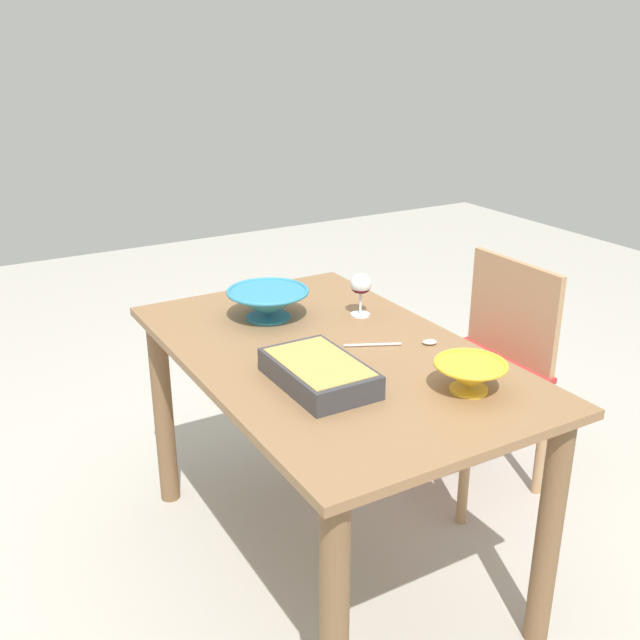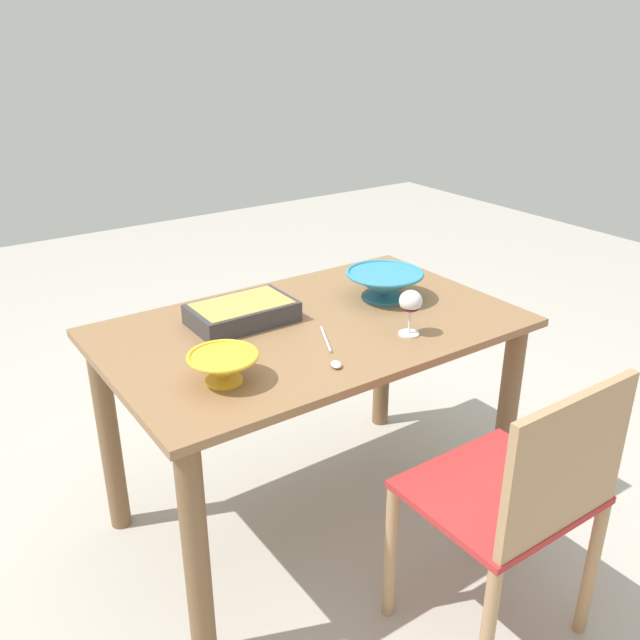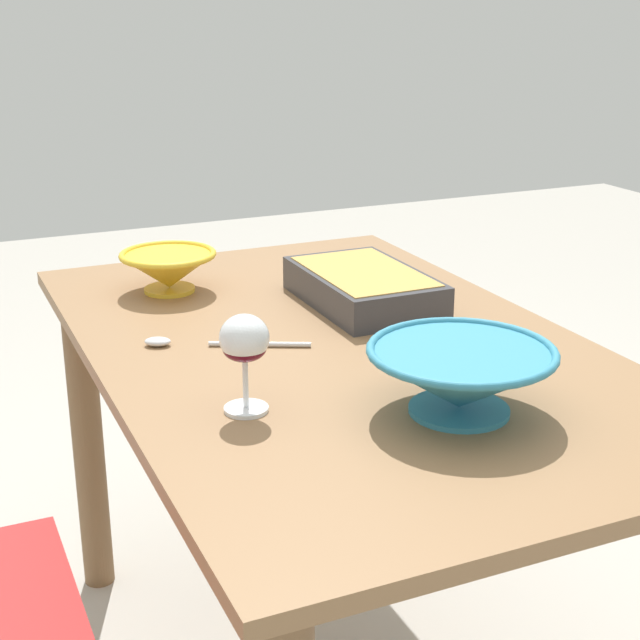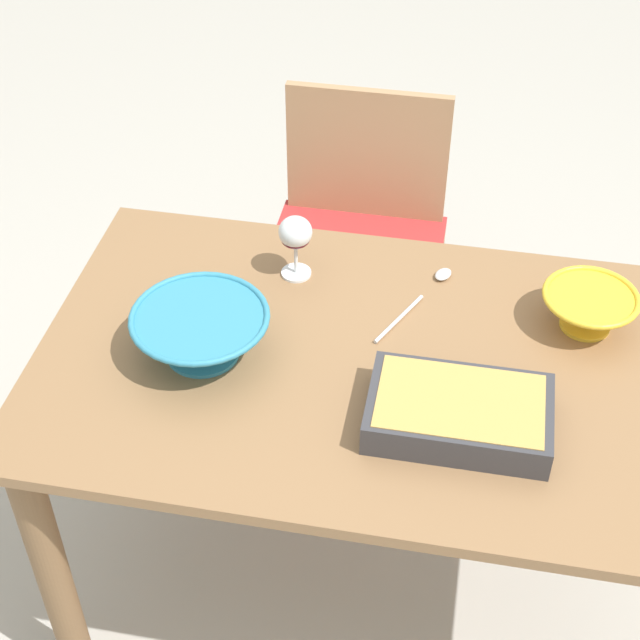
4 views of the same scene
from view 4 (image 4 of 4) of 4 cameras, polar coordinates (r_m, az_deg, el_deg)
The scene contains 8 objects.
ground_plane at distance 2.44m, azimuth 2.46°, elevation -15.03°, with size 8.00×8.00×0.00m, color #B2ADA3.
dining_table at distance 1.97m, azimuth 2.96°, elevation -5.29°, with size 1.30×0.80×0.74m.
chair at distance 2.62m, azimuth 2.28°, elevation 5.14°, with size 0.45×0.40×0.84m.
wine_glass at distance 2.01m, azimuth -1.44°, elevation 4.93°, with size 0.07×0.07×0.14m.
casserole_dish at distance 1.74m, azimuth 8.12°, elevation -5.32°, with size 0.32×0.20×0.07m.
mixing_bowl at distance 1.86m, azimuth -6.96°, elevation -0.70°, with size 0.27×0.27×0.10m.
small_bowl at distance 1.98m, azimuth 15.40°, elevation 0.67°, with size 0.19×0.19×0.08m.
serving_spoon at distance 2.03m, azimuth 6.28°, elevation 1.74°, with size 0.14×0.26×0.01m.
Camera 4 is at (-0.15, 1.34, 2.03)m, focal length 54.83 mm.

